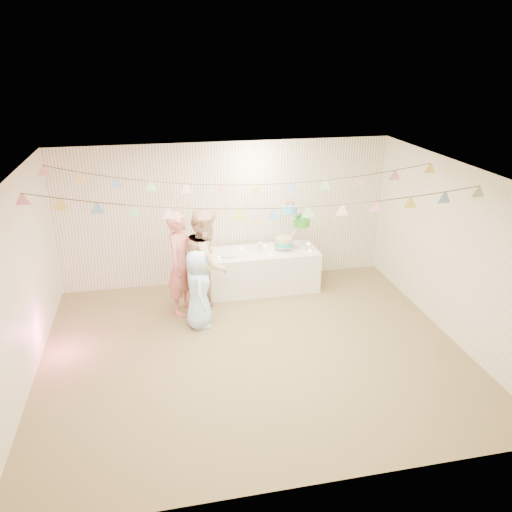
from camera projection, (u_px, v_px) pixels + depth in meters
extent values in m
plane|color=olive|center=(254.00, 350.00, 7.26)|extent=(6.00, 6.00, 0.00)
plane|color=white|center=(253.00, 175.00, 6.26)|extent=(6.00, 6.00, 0.00)
plane|color=white|center=(226.00, 214.00, 9.02)|extent=(6.00, 6.00, 0.00)
plane|color=white|center=(308.00, 379.00, 4.50)|extent=(6.00, 6.00, 0.00)
plane|color=white|center=(17.00, 289.00, 6.20)|extent=(5.00, 5.00, 0.00)
plane|color=white|center=(453.00, 252.00, 7.32)|extent=(5.00, 5.00, 0.00)
cube|color=white|center=(262.00, 270.00, 9.01)|extent=(1.96, 0.79, 0.74)
cylinder|color=white|center=(228.00, 254.00, 8.70)|extent=(0.35, 0.35, 0.02)
imported|color=#CD716B|center=(181.00, 263.00, 8.03)|extent=(0.67, 0.76, 1.74)
imported|color=tan|center=(207.00, 262.00, 7.99)|extent=(0.86, 1.01, 1.80)
imported|color=#B4E6FF|center=(198.00, 289.00, 7.69)|extent=(0.43, 0.64, 1.27)
cylinder|color=#FFD88C|center=(219.00, 257.00, 8.58)|extent=(0.04, 0.04, 0.03)
cylinder|color=#FFD88C|center=(241.00, 248.00, 8.97)|extent=(0.04, 0.04, 0.03)
cylinder|color=#FFD88C|center=(271.00, 254.00, 8.69)|extent=(0.04, 0.04, 0.03)
cylinder|color=#FFD88C|center=(279.00, 244.00, 9.13)|extent=(0.04, 0.04, 0.03)
cylinder|color=#FFD88C|center=(310.00, 250.00, 8.86)|extent=(0.04, 0.04, 0.03)
cylinder|color=#FFD88C|center=(308.00, 244.00, 9.17)|extent=(0.04, 0.04, 0.03)
cylinder|color=#FFD88C|center=(265.00, 246.00, 9.07)|extent=(0.04, 0.04, 0.03)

